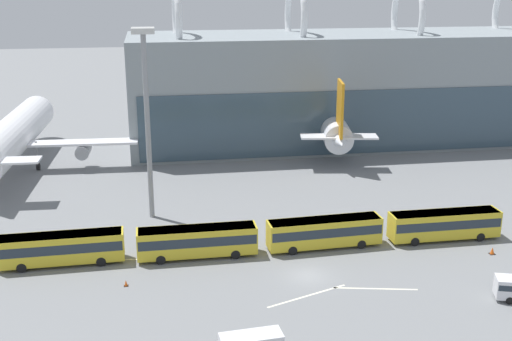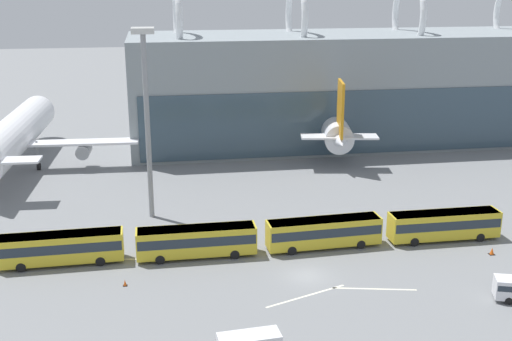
{
  "view_description": "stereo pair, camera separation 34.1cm",
  "coord_description": "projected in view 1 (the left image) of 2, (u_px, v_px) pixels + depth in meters",
  "views": [
    {
      "loc": [
        -14.69,
        -57.23,
        29.18
      ],
      "look_at": [
        -1.46,
        23.85,
        4.0
      ],
      "focal_mm": 45.0,
      "sensor_mm": 36.0,
      "label": 1
    },
    {
      "loc": [
        -14.35,
        -57.29,
        29.18
      ],
      "look_at": [
        -1.46,
        23.85,
        4.0
      ],
      "focal_mm": 45.0,
      "sensor_mm": 36.0,
      "label": 2
    }
  ],
  "objects": [
    {
      "name": "lane_stripe_1",
      "position": [
        307.0,
        296.0,
        60.74
      ],
      "size": [
        8.38,
        3.42,
        0.01
      ],
      "primitive_type": "cube",
      "rotation": [
        0.0,
        0.0,
        0.37
      ],
      "color": "silver",
      "rests_on": "ground_plane"
    },
    {
      "name": "ground_plane",
      "position": [
        308.0,
        276.0,
        64.82
      ],
      "size": [
        440.0,
        440.0,
        0.0
      ],
      "primitive_type": "plane",
      "color": "slate"
    },
    {
      "name": "traffic_cone_0",
      "position": [
        492.0,
        251.0,
        69.74
      ],
      "size": [
        0.63,
        0.63,
        0.79
      ],
      "color": "black",
      "rests_on": "ground_plane"
    },
    {
      "name": "floodlight_mast",
      "position": [
        146.0,
        96.0,
        76.19
      ],
      "size": [
        2.65,
        2.65,
        23.31
      ],
      "color": "gray",
      "rests_on": "ground_plane"
    },
    {
      "name": "shuttle_bus_3",
      "position": [
        444.0,
        223.0,
        73.14
      ],
      "size": [
        12.8,
        2.73,
        3.36
      ],
      "rotation": [
        0.0,
        0.0,
        0.01
      ],
      "color": "gold",
      "rests_on": "ground_plane"
    },
    {
      "name": "lane_stripe_0",
      "position": [
        375.0,
        289.0,
        62.14
      ],
      "size": [
        7.98,
        1.94,
        0.01
      ],
      "primitive_type": "cube",
      "rotation": [
        0.0,
        0.0,
        -0.21
      ],
      "color": "silver",
      "rests_on": "ground_plane"
    },
    {
      "name": "traffic_cone_1",
      "position": [
        126.0,
        283.0,
        62.59
      ],
      "size": [
        0.44,
        0.44,
        0.63
      ],
      "color": "black",
      "rests_on": "ground_plane"
    },
    {
      "name": "shuttle_bus_1",
      "position": [
        197.0,
        240.0,
        68.57
      ],
      "size": [
        12.79,
        2.72,
        3.36
      ],
      "rotation": [
        0.0,
        0.0,
        0.01
      ],
      "color": "gold",
      "rests_on": "ground_plane"
    },
    {
      "name": "airliner_at_gate_far",
      "position": [
        330.0,
        121.0,
        112.25
      ],
      "size": [
        32.02,
        36.1,
        13.73
      ],
      "rotation": [
        0.0,
        0.0,
        1.41
      ],
      "color": "silver",
      "rests_on": "ground_plane"
    },
    {
      "name": "airliner_at_gate_near",
      "position": [
        12.0,
        136.0,
        99.03
      ],
      "size": [
        38.66,
        42.75,
        13.15
      ],
      "rotation": [
        0.0,
        0.0,
        1.53
      ],
      "color": "white",
      "rests_on": "ground_plane"
    },
    {
      "name": "shuttle_bus_2",
      "position": [
        324.0,
        231.0,
        70.98
      ],
      "size": [
        12.9,
        3.26,
        3.36
      ],
      "rotation": [
        0.0,
        0.0,
        0.05
      ],
      "color": "gold",
      "rests_on": "ground_plane"
    },
    {
      "name": "lane_stripe_2",
      "position": [
        132.0,
        259.0,
        68.53
      ],
      "size": [
        11.47,
        1.83,
        0.01
      ],
      "primitive_type": "cube",
      "rotation": [
        0.0,
        0.0,
        -0.14
      ],
      "color": "silver",
      "rests_on": "ground_plane"
    },
    {
      "name": "terminal_building",
      "position": [
        506.0,
        82.0,
        119.52
      ],
      "size": [
        138.3,
        21.47,
        29.29
      ],
      "color": "gray",
      "rests_on": "ground_plane"
    },
    {
      "name": "shuttle_bus_0",
      "position": [
        62.0,
        247.0,
        66.8
      ],
      "size": [
        12.84,
        2.93,
        3.36
      ],
      "rotation": [
        0.0,
        0.0,
        0.03
      ],
      "color": "gold",
      "rests_on": "ground_plane"
    }
  ]
}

